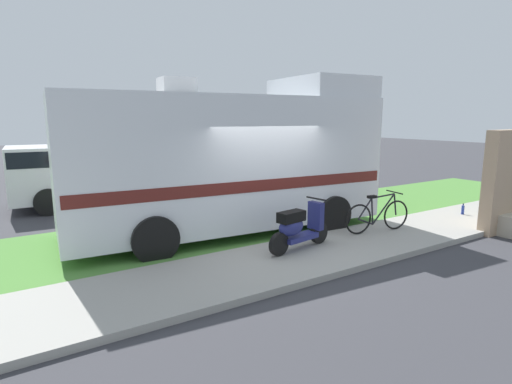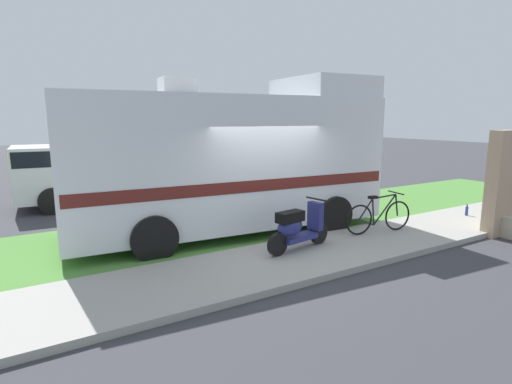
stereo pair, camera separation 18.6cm
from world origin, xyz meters
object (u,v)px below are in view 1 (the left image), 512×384
(scooter, at_px, (298,227))
(bicycle, at_px, (378,215))
(bottle_green, at_px, (463,210))
(motorhome_rv, at_px, (229,159))
(pickup_truck_near, at_px, (81,174))

(scooter, relative_size, bicycle, 0.93)
(bicycle, height_order, bottle_green, bicycle)
(bottle_green, bearing_deg, bicycle, 178.41)
(motorhome_rv, relative_size, bottle_green, 24.57)
(motorhome_rv, height_order, bicycle, motorhome_rv)
(motorhome_rv, height_order, bottle_green, motorhome_rv)
(scooter, xyz_separation_m, bottle_green, (5.57, -0.05, -0.33))
(bicycle, height_order, pickup_truck_near, pickup_truck_near)
(scooter, relative_size, pickup_truck_near, 0.31)
(scooter, bearing_deg, bottle_green, -0.56)
(pickup_truck_near, bearing_deg, bicycle, -55.30)
(bicycle, relative_size, bottle_green, 5.78)
(scooter, height_order, bicycle, scooter)
(bicycle, xyz_separation_m, bottle_green, (3.26, -0.09, -0.26))
(bicycle, bearing_deg, bottle_green, -1.59)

